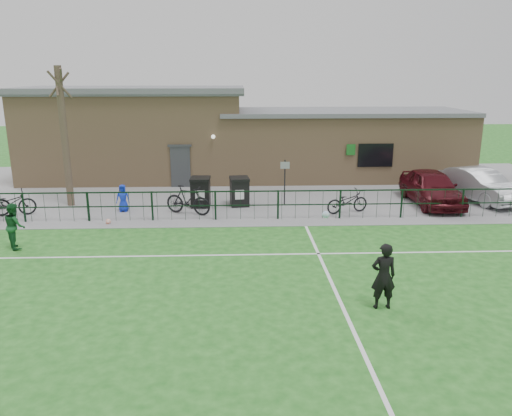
{
  "coord_description": "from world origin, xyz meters",
  "views": [
    {
      "loc": [
        -0.63,
        -11.19,
        5.73
      ],
      "look_at": [
        0.0,
        5.0,
        1.3
      ],
      "focal_mm": 35.0,
      "sensor_mm": 36.0,
      "label": 1
    }
  ],
  "objects_px": {
    "wheelie_bin_left": "(201,193)",
    "bicycle_d": "(188,200)",
    "bicycle_c": "(8,204)",
    "outfield_player": "(15,226)",
    "wheelie_bin_right": "(239,192)",
    "car_maroon": "(432,187)",
    "spectator_child": "(123,198)",
    "ball_ground": "(108,221)",
    "car_silver": "(479,185)",
    "bicycle_e": "(347,201)",
    "bare_tree": "(65,138)",
    "sign_post": "(285,182)"
  },
  "relations": [
    {
      "from": "bicycle_e",
      "to": "outfield_player",
      "type": "xyz_separation_m",
      "value": [
        -12.03,
        -3.81,
        0.26
      ]
    },
    {
      "from": "bare_tree",
      "to": "wheelie_bin_right",
      "type": "xyz_separation_m",
      "value": [
        7.47,
        -0.31,
        -2.39
      ]
    },
    {
      "from": "bicycle_e",
      "to": "car_silver",
      "type": "bearing_deg",
      "value": -91.75
    },
    {
      "from": "ball_ground",
      "to": "outfield_player",
      "type": "bearing_deg",
      "value": -132.51
    },
    {
      "from": "sign_post",
      "to": "wheelie_bin_left",
      "type": "bearing_deg",
      "value": -176.28
    },
    {
      "from": "wheelie_bin_left",
      "to": "bicycle_c",
      "type": "height_order",
      "value": "wheelie_bin_left"
    },
    {
      "from": "car_silver",
      "to": "ball_ground",
      "type": "relative_size",
      "value": 20.95
    },
    {
      "from": "wheelie_bin_left",
      "to": "bicycle_d",
      "type": "distance_m",
      "value": 1.32
    },
    {
      "from": "ball_ground",
      "to": "car_silver",
      "type": "bearing_deg",
      "value": 10.77
    },
    {
      "from": "bicycle_c",
      "to": "bicycle_e",
      "type": "bearing_deg",
      "value": -114.64
    },
    {
      "from": "car_silver",
      "to": "ball_ground",
      "type": "xyz_separation_m",
      "value": [
        -16.08,
        -3.06,
        -0.64
      ]
    },
    {
      "from": "bare_tree",
      "to": "bicycle_c",
      "type": "distance_m",
      "value": 3.56
    },
    {
      "from": "spectator_child",
      "to": "ball_ground",
      "type": "distance_m",
      "value": 1.86
    },
    {
      "from": "car_silver",
      "to": "bicycle_d",
      "type": "height_order",
      "value": "car_silver"
    },
    {
      "from": "spectator_child",
      "to": "ball_ground",
      "type": "height_order",
      "value": "spectator_child"
    },
    {
      "from": "sign_post",
      "to": "outfield_player",
      "type": "bearing_deg",
      "value": -150.72
    },
    {
      "from": "car_maroon",
      "to": "spectator_child",
      "type": "relative_size",
      "value": 3.88
    },
    {
      "from": "car_silver",
      "to": "car_maroon",
      "type": "bearing_deg",
      "value": 177.6
    },
    {
      "from": "car_maroon",
      "to": "bicycle_c",
      "type": "height_order",
      "value": "car_maroon"
    },
    {
      "from": "bicycle_c",
      "to": "ball_ground",
      "type": "distance_m",
      "value": 4.45
    },
    {
      "from": "car_maroon",
      "to": "ball_ground",
      "type": "xyz_separation_m",
      "value": [
        -13.67,
        -2.46,
        -0.68
      ]
    },
    {
      "from": "bare_tree",
      "to": "wheelie_bin_right",
      "type": "height_order",
      "value": "bare_tree"
    },
    {
      "from": "bicycle_c",
      "to": "bicycle_e",
      "type": "relative_size",
      "value": 1.11
    },
    {
      "from": "wheelie_bin_right",
      "to": "outfield_player",
      "type": "bearing_deg",
      "value": -151.85
    },
    {
      "from": "car_maroon",
      "to": "sign_post",
      "type": "bearing_deg",
      "value": 177.76
    },
    {
      "from": "car_maroon",
      "to": "spectator_child",
      "type": "bearing_deg",
      "value": -176.95
    },
    {
      "from": "car_silver",
      "to": "spectator_child",
      "type": "bearing_deg",
      "value": 168.39
    },
    {
      "from": "wheelie_bin_left",
      "to": "sign_post",
      "type": "relative_size",
      "value": 0.6
    },
    {
      "from": "outfield_player",
      "to": "car_maroon",
      "type": "bearing_deg",
      "value": -104.96
    },
    {
      "from": "bicycle_c",
      "to": "bicycle_d",
      "type": "bearing_deg",
      "value": -114.11
    },
    {
      "from": "car_silver",
      "to": "bicycle_e",
      "type": "bearing_deg",
      "value": 179.91
    },
    {
      "from": "wheelie_bin_right",
      "to": "spectator_child",
      "type": "bearing_deg",
      "value": -177.13
    },
    {
      "from": "car_maroon",
      "to": "car_silver",
      "type": "distance_m",
      "value": 2.49
    },
    {
      "from": "car_maroon",
      "to": "spectator_child",
      "type": "xyz_separation_m",
      "value": [
        -13.45,
        -0.69,
        -0.19
      ]
    },
    {
      "from": "bicycle_e",
      "to": "spectator_child",
      "type": "height_order",
      "value": "spectator_child"
    },
    {
      "from": "sign_post",
      "to": "bicycle_e",
      "type": "height_order",
      "value": "sign_post"
    },
    {
      "from": "wheelie_bin_right",
      "to": "spectator_child",
      "type": "xyz_separation_m",
      "value": [
        -4.92,
        -0.81,
        -0.01
      ]
    },
    {
      "from": "bicycle_e",
      "to": "car_maroon",
      "type": "bearing_deg",
      "value": -90.4
    },
    {
      "from": "wheelie_bin_right",
      "to": "car_silver",
      "type": "distance_m",
      "value": 10.96
    },
    {
      "from": "bare_tree",
      "to": "wheelie_bin_left",
      "type": "xyz_separation_m",
      "value": [
        5.77,
        -0.41,
        -2.38
      ]
    },
    {
      "from": "sign_post",
      "to": "bicycle_d",
      "type": "xyz_separation_m",
      "value": [
        -4.15,
        -1.49,
        -0.39
      ]
    },
    {
      "from": "ball_ground",
      "to": "wheelie_bin_right",
      "type": "bearing_deg",
      "value": 26.76
    },
    {
      "from": "bicycle_c",
      "to": "ball_ground",
      "type": "height_order",
      "value": "bicycle_c"
    },
    {
      "from": "bicycle_c",
      "to": "outfield_player",
      "type": "relative_size",
      "value": 1.34
    },
    {
      "from": "bare_tree",
      "to": "bicycle_c",
      "type": "xyz_separation_m",
      "value": [
        -1.93,
        -1.74,
        -2.43
      ]
    },
    {
      "from": "wheelie_bin_left",
      "to": "bicycle_d",
      "type": "bearing_deg",
      "value": -107.3
    },
    {
      "from": "outfield_player",
      "to": "ball_ground",
      "type": "xyz_separation_m",
      "value": [
        2.4,
        2.62,
        -0.67
      ]
    },
    {
      "from": "car_maroon",
      "to": "bicycle_e",
      "type": "relative_size",
      "value": 2.4
    },
    {
      "from": "spectator_child",
      "to": "bare_tree",
      "type": "bearing_deg",
      "value": 157.51
    },
    {
      "from": "wheelie_bin_left",
      "to": "wheelie_bin_right",
      "type": "relative_size",
      "value": 1.03
    }
  ]
}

